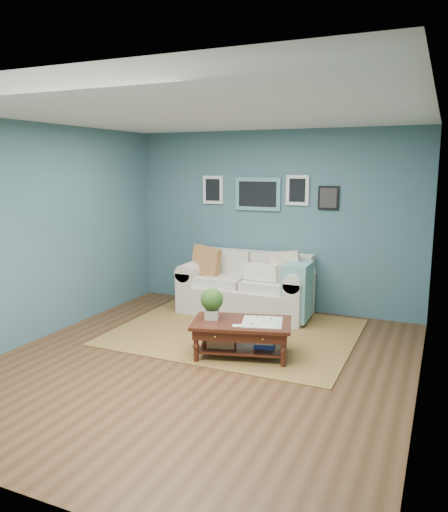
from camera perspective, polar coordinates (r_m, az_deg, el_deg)
The scene contains 4 objects.
room_shell at distance 5.37m, azimuth -2.59°, elevation 1.58°, with size 5.00×5.02×2.70m.
area_rug at distance 6.68m, azimuth 1.32°, elevation -8.66°, with size 3.06×2.45×0.01m, color brown.
loveseat at distance 7.40m, azimuth 3.17°, elevation -3.55°, with size 1.95×0.88×1.00m.
coffee_table at distance 5.78m, azimuth 1.46°, elevation -8.12°, with size 1.25×0.93×0.78m.
Camera 1 is at (2.38, -4.69, 2.17)m, focal length 35.00 mm.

